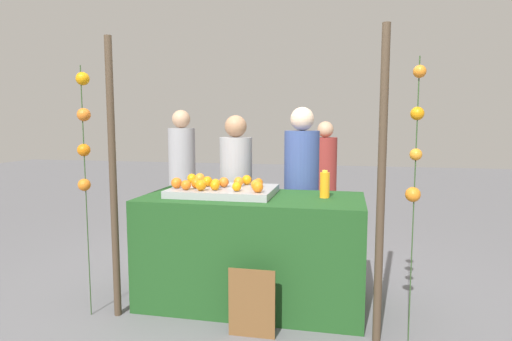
# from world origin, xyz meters

# --- Properties ---
(ground_plane) EXTENTS (24.00, 24.00, 0.00)m
(ground_plane) POSITION_xyz_m (0.00, 0.00, 0.00)
(ground_plane) COLOR slate
(stall_counter) EXTENTS (1.83, 0.86, 0.91)m
(stall_counter) POSITION_xyz_m (0.00, 0.00, 0.46)
(stall_counter) COLOR #1E4C1E
(stall_counter) RESTS_ON ground_plane
(orange_tray) EXTENTS (0.87, 0.62, 0.06)m
(orange_tray) POSITION_xyz_m (-0.26, 0.04, 0.94)
(orange_tray) COLOR #9EA0A5
(orange_tray) RESTS_ON stall_counter
(orange_0) EXTENTS (0.09, 0.09, 0.09)m
(orange_0) POSITION_xyz_m (-0.62, 0.25, 1.02)
(orange_0) COLOR orange
(orange_0) RESTS_ON orange_tray
(orange_1) EXTENTS (0.09, 0.09, 0.09)m
(orange_1) POSITION_xyz_m (-0.39, -0.17, 1.02)
(orange_1) COLOR orange
(orange_1) RESTS_ON orange_tray
(orange_2) EXTENTS (0.09, 0.09, 0.09)m
(orange_2) POSITION_xyz_m (-0.41, 0.07, 1.02)
(orange_2) COLOR orange
(orange_2) RESTS_ON orange_tray
(orange_3) EXTENTS (0.08, 0.08, 0.08)m
(orange_3) POSITION_xyz_m (-0.29, -0.12, 1.02)
(orange_3) COLOR orange
(orange_3) RESTS_ON orange_tray
(orange_4) EXTENTS (0.09, 0.09, 0.09)m
(orange_4) POSITION_xyz_m (-0.47, -0.05, 1.02)
(orange_4) COLOR orange
(orange_4) RESTS_ON orange_tray
(orange_5) EXTENTS (0.09, 0.09, 0.09)m
(orange_5) POSITION_xyz_m (-0.10, 0.24, 1.02)
(orange_5) COLOR orange
(orange_5) RESTS_ON orange_tray
(orange_6) EXTENTS (0.09, 0.09, 0.09)m
(orange_6) POSITION_xyz_m (-0.55, 0.27, 1.02)
(orange_6) COLOR orange
(orange_6) RESTS_ON orange_tray
(orange_7) EXTENTS (0.09, 0.09, 0.09)m
(orange_7) POSITION_xyz_m (-0.63, -0.08, 1.02)
(orange_7) COLOR orange
(orange_7) RESTS_ON orange_tray
(orange_8) EXTENTS (0.09, 0.09, 0.09)m
(orange_8) POSITION_xyz_m (0.08, -0.16, 1.02)
(orange_8) COLOR orange
(orange_8) RESTS_ON orange_tray
(orange_9) EXTENTS (0.08, 0.08, 0.08)m
(orange_9) POSITION_xyz_m (-0.15, 0.12, 1.02)
(orange_9) COLOR orange
(orange_9) RESTS_ON orange_tray
(orange_10) EXTENTS (0.08, 0.08, 0.08)m
(orange_10) POSITION_xyz_m (0.03, -0.01, 1.02)
(orange_10) COLOR orange
(orange_10) RESTS_ON orange_tray
(orange_11) EXTENTS (0.08, 0.08, 0.08)m
(orange_11) POSITION_xyz_m (0.03, 0.13, 1.01)
(orange_11) COLOR orange
(orange_11) RESTS_ON orange_tray
(orange_12) EXTENTS (0.09, 0.09, 0.09)m
(orange_12) POSITION_xyz_m (-0.26, 0.06, 1.02)
(orange_12) COLOR orange
(orange_12) RESTS_ON orange_tray
(orange_13) EXTENTS (0.08, 0.08, 0.08)m
(orange_13) POSITION_xyz_m (-0.10, -0.14, 1.01)
(orange_13) COLOR orange
(orange_13) RESTS_ON orange_tray
(orange_14) EXTENTS (0.08, 0.08, 0.08)m
(orange_14) POSITION_xyz_m (-0.32, 0.01, 1.01)
(orange_14) COLOR orange
(orange_14) RESTS_ON orange_tray
(orange_15) EXTENTS (0.08, 0.08, 0.08)m
(orange_15) POSITION_xyz_m (-0.52, -0.16, 1.02)
(orange_15) COLOR orange
(orange_15) RESTS_ON orange_tray
(juice_bottle) EXTENTS (0.08, 0.08, 0.23)m
(juice_bottle) POSITION_xyz_m (0.59, 0.06, 1.02)
(juice_bottle) COLOR orange
(juice_bottle) RESTS_ON stall_counter
(chalkboard_sign) EXTENTS (0.34, 0.03, 0.51)m
(chalkboard_sign) POSITION_xyz_m (0.13, -0.59, 0.24)
(chalkboard_sign) COLOR brown
(chalkboard_sign) RESTS_ON ground_plane
(vendor_left) EXTENTS (0.32, 0.32, 1.60)m
(vendor_left) POSITION_xyz_m (-0.31, 0.64, 0.74)
(vendor_left) COLOR #99999E
(vendor_left) RESTS_ON ground_plane
(vendor_right) EXTENTS (0.34, 0.34, 1.67)m
(vendor_right) POSITION_xyz_m (0.34, 0.67, 0.78)
(vendor_right) COLOR #384C8C
(vendor_right) RESTS_ON ground_plane
(crowd_person_0) EXTENTS (0.31, 0.31, 1.54)m
(crowd_person_0) POSITION_xyz_m (0.49, 2.18, 0.72)
(crowd_person_0) COLOR maroon
(crowd_person_0) RESTS_ON ground_plane
(crowd_person_1) EXTENTS (0.34, 0.34, 1.68)m
(crowd_person_1) POSITION_xyz_m (-1.28, 1.66, 0.78)
(crowd_person_1) COLOR #99999E
(crowd_person_1) RESTS_ON ground_plane
(canopy_post_left) EXTENTS (0.06, 0.06, 2.17)m
(canopy_post_left) POSITION_xyz_m (-1.00, -0.47, 1.09)
(canopy_post_left) COLOR #473828
(canopy_post_left) RESTS_ON ground_plane
(canopy_post_right) EXTENTS (0.06, 0.06, 2.17)m
(canopy_post_right) POSITION_xyz_m (1.00, -0.47, 1.09)
(canopy_post_right) COLOR #473828
(canopy_post_right) RESTS_ON ground_plane
(garland_strand_left) EXTENTS (0.12, 0.11, 1.95)m
(garland_strand_left) POSITION_xyz_m (-1.21, -0.51, 1.45)
(garland_strand_left) COLOR #2D4C23
(garland_strand_left) RESTS_ON ground_plane
(garland_strand_right) EXTENTS (0.10, 0.10, 1.95)m
(garland_strand_right) POSITION_xyz_m (1.21, -0.46, 1.38)
(garland_strand_right) COLOR #2D4C23
(garland_strand_right) RESTS_ON ground_plane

